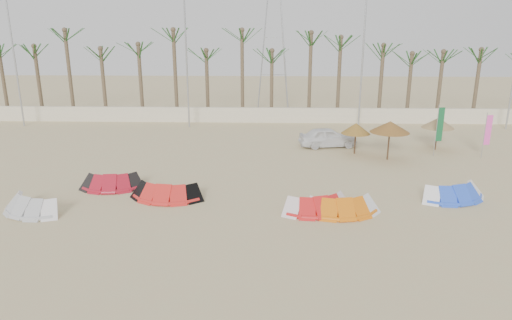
{
  "coord_description": "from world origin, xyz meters",
  "views": [
    {
      "loc": [
        0.72,
        -17.05,
        8.12
      ],
      "look_at": [
        0.0,
        6.0,
        1.3
      ],
      "focal_mm": 32.0,
      "sensor_mm": 36.0,
      "label": 1
    }
  ],
  "objects_px": {
    "kite_red_mid": "(167,189)",
    "kite_red_right": "(318,201)",
    "kite_red_left": "(113,180)",
    "parasol_mid": "(390,127)",
    "kite_grey": "(33,202)",
    "kite_orange": "(341,203)",
    "parasol_left": "(356,128)",
    "car": "(328,137)",
    "parasol_right": "(438,123)",
    "kite_blue": "(452,190)"
  },
  "relations": [
    {
      "from": "kite_grey",
      "to": "kite_orange",
      "type": "distance_m",
      "value": 13.98
    },
    {
      "from": "parasol_right",
      "to": "kite_blue",
      "type": "bearing_deg",
      "value": -104.34
    },
    {
      "from": "kite_red_left",
      "to": "parasol_mid",
      "type": "distance_m",
      "value": 16.62
    },
    {
      "from": "kite_grey",
      "to": "kite_red_left",
      "type": "relative_size",
      "value": 1.07
    },
    {
      "from": "kite_red_right",
      "to": "kite_red_mid",
      "type": "bearing_deg",
      "value": 168.88
    },
    {
      "from": "kite_orange",
      "to": "kite_grey",
      "type": "bearing_deg",
      "value": -178.45
    },
    {
      "from": "kite_orange",
      "to": "kite_red_mid",
      "type": "bearing_deg",
      "value": 169.28
    },
    {
      "from": "car",
      "to": "kite_red_right",
      "type": "bearing_deg",
      "value": 161.87
    },
    {
      "from": "kite_red_left",
      "to": "kite_blue",
      "type": "relative_size",
      "value": 0.88
    },
    {
      "from": "parasol_left",
      "to": "parasol_right",
      "type": "distance_m",
      "value": 5.8
    },
    {
      "from": "kite_red_left",
      "to": "kite_red_mid",
      "type": "distance_m",
      "value": 3.4
    },
    {
      "from": "kite_red_mid",
      "to": "kite_orange",
      "type": "height_order",
      "value": "same"
    },
    {
      "from": "kite_red_left",
      "to": "parasol_right",
      "type": "relative_size",
      "value": 1.45
    },
    {
      "from": "kite_red_right",
      "to": "kite_orange",
      "type": "relative_size",
      "value": 1.01
    },
    {
      "from": "kite_red_right",
      "to": "car",
      "type": "relative_size",
      "value": 0.89
    },
    {
      "from": "kite_red_mid",
      "to": "kite_red_right",
      "type": "height_order",
      "value": "same"
    },
    {
      "from": "kite_red_right",
      "to": "parasol_mid",
      "type": "height_order",
      "value": "parasol_mid"
    },
    {
      "from": "kite_red_left",
      "to": "kite_red_mid",
      "type": "bearing_deg",
      "value": -22.95
    },
    {
      "from": "kite_grey",
      "to": "parasol_left",
      "type": "distance_m",
      "value": 19.28
    },
    {
      "from": "car",
      "to": "kite_red_mid",
      "type": "bearing_deg",
      "value": 128.86
    },
    {
      "from": "kite_grey",
      "to": "parasol_right",
      "type": "relative_size",
      "value": 1.56
    },
    {
      "from": "kite_red_left",
      "to": "kite_red_right",
      "type": "bearing_deg",
      "value": -14.85
    },
    {
      "from": "kite_grey",
      "to": "kite_red_left",
      "type": "xyz_separation_m",
      "value": [
        2.6,
        3.26,
        0.0
      ]
    },
    {
      "from": "kite_blue",
      "to": "parasol_left",
      "type": "height_order",
      "value": "parasol_left"
    },
    {
      "from": "kite_grey",
      "to": "kite_orange",
      "type": "bearing_deg",
      "value": 1.55
    },
    {
      "from": "kite_red_mid",
      "to": "car",
      "type": "height_order",
      "value": "car"
    },
    {
      "from": "kite_red_mid",
      "to": "parasol_left",
      "type": "xyz_separation_m",
      "value": [
        10.58,
        8.27,
        1.28
      ]
    },
    {
      "from": "kite_grey",
      "to": "parasol_mid",
      "type": "xyz_separation_m",
      "value": [
        18.14,
        8.89,
        1.69
      ]
    },
    {
      "from": "kite_grey",
      "to": "kite_orange",
      "type": "relative_size",
      "value": 0.98
    },
    {
      "from": "car",
      "to": "parasol_right",
      "type": "bearing_deg",
      "value": -103.45
    },
    {
      "from": "kite_blue",
      "to": "kite_grey",
      "type": "bearing_deg",
      "value": -173.4
    },
    {
      "from": "kite_red_left",
      "to": "kite_blue",
      "type": "height_order",
      "value": "same"
    },
    {
      "from": "car",
      "to": "parasol_mid",
      "type": "bearing_deg",
      "value": -141.2
    },
    {
      "from": "kite_red_mid",
      "to": "kite_blue",
      "type": "bearing_deg",
      "value": 1.38
    },
    {
      "from": "kite_red_right",
      "to": "parasol_right",
      "type": "xyz_separation_m",
      "value": [
        9.05,
        10.87,
        1.44
      ]
    },
    {
      "from": "kite_red_left",
      "to": "kite_red_mid",
      "type": "xyz_separation_m",
      "value": [
        3.13,
        -1.33,
        0.0
      ]
    },
    {
      "from": "kite_blue",
      "to": "parasol_right",
      "type": "bearing_deg",
      "value": 75.66
    },
    {
      "from": "kite_grey",
      "to": "kite_orange",
      "type": "height_order",
      "value": "same"
    },
    {
      "from": "kite_red_left",
      "to": "parasol_mid",
      "type": "relative_size",
      "value": 1.31
    },
    {
      "from": "parasol_right",
      "to": "kite_red_right",
      "type": "bearing_deg",
      "value": -129.77
    },
    {
      "from": "kite_red_left",
      "to": "parasol_right",
      "type": "xyz_separation_m",
      "value": [
        19.39,
        8.13,
        1.44
      ]
    },
    {
      "from": "kite_orange",
      "to": "parasol_right",
      "type": "relative_size",
      "value": 1.59
    },
    {
      "from": "car",
      "to": "kite_blue",
      "type": "bearing_deg",
      "value": -162.23
    },
    {
      "from": "kite_red_left",
      "to": "parasol_left",
      "type": "relative_size",
      "value": 1.57
    },
    {
      "from": "kite_red_mid",
      "to": "parasol_left",
      "type": "height_order",
      "value": "parasol_left"
    },
    {
      "from": "parasol_left",
      "to": "parasol_mid",
      "type": "height_order",
      "value": "parasol_mid"
    },
    {
      "from": "kite_red_mid",
      "to": "parasol_left",
      "type": "distance_m",
      "value": 13.49
    },
    {
      "from": "kite_orange",
      "to": "kite_blue",
      "type": "xyz_separation_m",
      "value": [
        5.68,
        1.9,
        -0.0
      ]
    },
    {
      "from": "kite_grey",
      "to": "parasol_left",
      "type": "height_order",
      "value": "parasol_left"
    },
    {
      "from": "parasol_left",
      "to": "parasol_right",
      "type": "height_order",
      "value": "parasol_right"
    }
  ]
}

